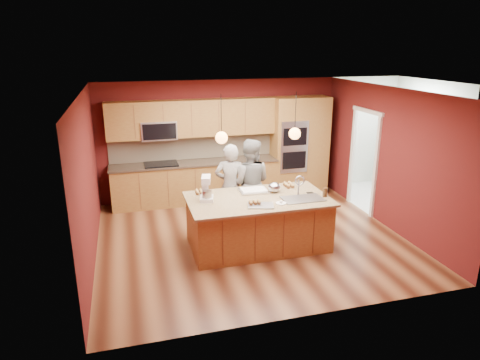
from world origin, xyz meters
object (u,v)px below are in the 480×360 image
object	(u,v)px
person_right	(250,183)
stand_mixer	(206,190)
mixing_bowl	(274,187)
island	(259,221)
person_left	(231,186)

from	to	relation	value
person_right	stand_mixer	xyz separation A→B (m)	(-1.00, -0.79, 0.21)
mixing_bowl	island	bearing A→B (deg)	-147.88
person_right	mixing_bowl	distance (m)	0.77
person_left	person_right	size ratio (longest dim) A/B	0.96
person_right	mixing_bowl	world-z (taller)	person_right
island	person_right	size ratio (longest dim) A/B	1.41
stand_mixer	mixing_bowl	distance (m)	1.26
person_left	mixing_bowl	world-z (taller)	person_left
island	mixing_bowl	xyz separation A→B (m)	(0.36, 0.23, 0.53)
person_right	stand_mixer	distance (m)	1.30
island	stand_mixer	bearing A→B (deg)	170.77
person_left	person_right	bearing A→B (deg)	-161.79
person_right	stand_mixer	world-z (taller)	person_right
person_left	person_right	world-z (taller)	person_right
person_right	stand_mixer	bearing A→B (deg)	59.49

